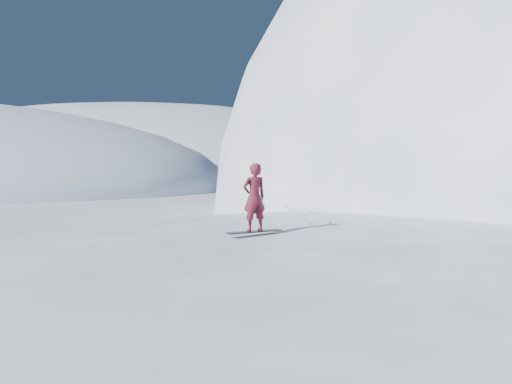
% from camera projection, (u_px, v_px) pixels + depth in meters
% --- Properties ---
extents(ground, '(400.00, 400.00, 0.00)m').
position_uv_depth(ground, '(375.00, 325.00, 13.59)').
color(ground, white).
rests_on(ground, ground).
extents(near_ridge, '(36.00, 28.00, 4.80)m').
position_uv_depth(near_ridge, '(389.00, 295.00, 16.53)').
color(near_ridge, white).
rests_on(near_ridge, ground).
extents(peak_shoulder, '(28.00, 24.00, 18.00)m').
position_uv_depth(peak_shoulder, '(471.00, 227.00, 33.00)').
color(peak_shoulder, white).
rests_on(peak_shoulder, ground).
extents(far_ridge_c, '(140.00, 90.00, 36.00)m').
position_uv_depth(far_ridge_c, '(133.00, 177.00, 125.26)').
color(far_ridge_c, white).
rests_on(far_ridge_c, ground).
extents(wind_bumps, '(16.00, 14.40, 1.00)m').
position_uv_depth(wind_bumps, '(345.00, 302.00, 15.73)').
color(wind_bumps, white).
rests_on(wind_bumps, ground).
extents(snowboard, '(1.61, 1.13, 0.03)m').
position_uv_depth(snowboard, '(254.00, 232.00, 14.48)').
color(snowboard, black).
rests_on(snowboard, near_ridge).
extents(snowboarder, '(0.86, 0.77, 1.97)m').
position_uv_depth(snowboarder, '(254.00, 197.00, 14.41)').
color(snowboarder, maroon).
rests_on(snowboarder, snowboard).
extents(board_tracks, '(2.77, 5.95, 0.04)m').
position_uv_depth(board_tracks, '(312.00, 213.00, 19.39)').
color(board_tracks, silver).
rests_on(board_tracks, ground).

